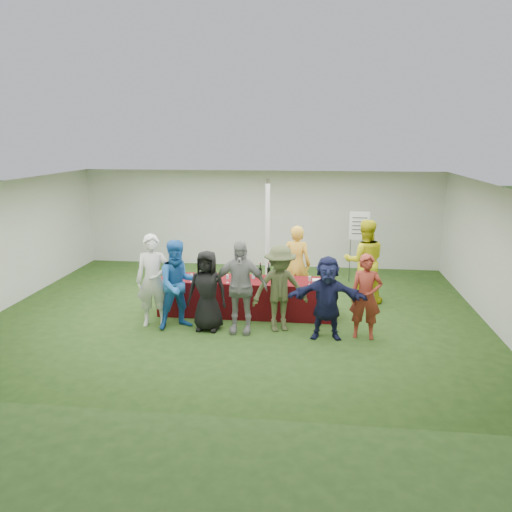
# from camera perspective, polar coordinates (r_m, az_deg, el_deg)

# --- Properties ---
(ground) EXTENTS (60.00, 60.00, 0.00)m
(ground) POSITION_cam_1_polar(r_m,az_deg,el_deg) (10.57, -2.07, -6.46)
(ground) COLOR #284719
(ground) RESTS_ON ground
(tent) EXTENTS (10.00, 10.00, 10.00)m
(tent) POSITION_cam_1_polar(r_m,az_deg,el_deg) (11.29, 1.32, 1.97)
(tent) COLOR white
(tent) RESTS_ON ground
(serving_table) EXTENTS (3.60, 0.80, 0.75)m
(serving_table) POSITION_cam_1_polar(r_m,az_deg,el_deg) (10.36, -1.10, -4.68)
(serving_table) COLOR #540E12
(serving_table) RESTS_ON ground
(wine_bottles) EXTENTS (0.58, 0.13, 0.32)m
(wine_bottles) POSITION_cam_1_polar(r_m,az_deg,el_deg) (10.28, 2.04, -1.94)
(wine_bottles) COLOR black
(wine_bottles) RESTS_ON serving_table
(wine_glasses) EXTENTS (2.78, 0.15, 0.16)m
(wine_glasses) POSITION_cam_1_polar(r_m,az_deg,el_deg) (10.02, -3.06, -2.42)
(wine_glasses) COLOR silver
(wine_glasses) RESTS_ON serving_table
(water_bottle) EXTENTS (0.07, 0.07, 0.23)m
(water_bottle) POSITION_cam_1_polar(r_m,az_deg,el_deg) (10.28, -0.29, -2.04)
(water_bottle) COLOR silver
(water_bottle) RESTS_ON serving_table
(bar_towel) EXTENTS (0.25, 0.18, 0.03)m
(bar_towel) POSITION_cam_1_polar(r_m,az_deg,el_deg) (10.20, 7.17, -2.78)
(bar_towel) COLOR white
(bar_towel) RESTS_ON serving_table
(dump_bucket) EXTENTS (0.24, 0.24, 0.18)m
(dump_bucket) POSITION_cam_1_polar(r_m,az_deg,el_deg) (9.92, 8.36, -2.83)
(dump_bucket) COLOR slate
(dump_bucket) RESTS_ON serving_table
(wine_list_sign) EXTENTS (0.50, 0.03, 1.80)m
(wine_list_sign) POSITION_cam_1_polar(r_m,az_deg,el_deg) (12.69, 11.71, 2.81)
(wine_list_sign) COLOR slate
(wine_list_sign) RESTS_ON ground
(staff_pourer) EXTENTS (0.68, 0.50, 1.74)m
(staff_pourer) POSITION_cam_1_polar(r_m,az_deg,el_deg) (11.00, 4.63, -0.96)
(staff_pourer) COLOR gold
(staff_pourer) RESTS_ON ground
(staff_back) EXTENTS (0.94, 0.75, 1.86)m
(staff_back) POSITION_cam_1_polar(r_m,az_deg,el_deg) (11.25, 12.28, -0.58)
(staff_back) COLOR #CDC814
(staff_back) RESTS_ON ground
(customer_0) EXTENTS (0.72, 0.53, 1.81)m
(customer_0) POSITION_cam_1_polar(r_m,az_deg,el_deg) (9.81, -11.67, -2.77)
(customer_0) COLOR silver
(customer_0) RESTS_ON ground
(customer_1) EXTENTS (1.05, 0.98, 1.72)m
(customer_1) POSITION_cam_1_polar(r_m,az_deg,el_deg) (9.61, -8.81, -3.25)
(customer_1) COLOR #1F5DB2
(customer_1) RESTS_ON ground
(customer_2) EXTENTS (0.79, 0.54, 1.55)m
(customer_2) POSITION_cam_1_polar(r_m,az_deg,el_deg) (9.47, -5.59, -3.97)
(customer_2) COLOR black
(customer_2) RESTS_ON ground
(customer_3) EXTENTS (1.05, 0.46, 1.77)m
(customer_3) POSITION_cam_1_polar(r_m,az_deg,el_deg) (9.28, -1.87, -3.55)
(customer_3) COLOR gray
(customer_3) RESTS_ON ground
(customer_4) EXTENTS (1.21, 0.93, 1.66)m
(customer_4) POSITION_cam_1_polar(r_m,az_deg,el_deg) (9.38, 2.76, -3.73)
(customer_4) COLOR #424928
(customer_4) RESTS_ON ground
(customer_5) EXTENTS (1.43, 0.47, 1.53)m
(customer_5) POSITION_cam_1_polar(r_m,az_deg,el_deg) (9.13, 8.12, -4.75)
(customer_5) COLOR #171B3F
(customer_5) RESTS_ON ground
(customer_6) EXTENTS (0.61, 0.43, 1.57)m
(customer_6) POSITION_cam_1_polar(r_m,az_deg,el_deg) (9.26, 12.44, -4.56)
(customer_6) COLOR maroon
(customer_6) RESTS_ON ground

